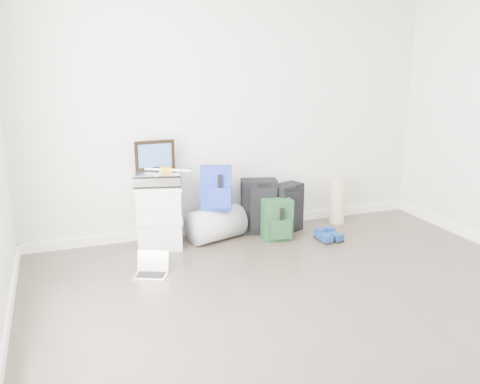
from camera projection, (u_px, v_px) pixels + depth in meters
name	position (u px, v px, depth m)	size (l,w,h in m)	color
ground	(354.00, 341.00, 3.48)	(5.00, 5.00, 0.00)	#3E362D
room_envelope	(370.00, 85.00, 3.04)	(4.52, 5.02, 2.71)	silver
boxes_stack	(159.00, 216.00, 5.11)	(0.52, 0.46, 0.65)	silver
briefcase	(158.00, 179.00, 5.01)	(0.45, 0.33, 0.13)	#B2B2B7
painting	(155.00, 155.00, 5.04)	(0.40, 0.04, 0.30)	black
drone	(166.00, 170.00, 5.00)	(0.46, 0.46, 0.05)	gold
duffel_bag	(216.00, 224.00, 5.34)	(0.35, 0.35, 0.57)	#95979D
blue_backpack	(216.00, 189.00, 5.21)	(0.36, 0.31, 0.45)	navy
large_suitcase	(259.00, 206.00, 5.54)	(0.43, 0.33, 0.60)	black
green_backpack	(277.00, 220.00, 5.36)	(0.33, 0.26, 0.43)	#153A25
carry_on	(287.00, 208.00, 5.59)	(0.39, 0.33, 0.54)	black
shoes	(328.00, 237.00, 5.36)	(0.24, 0.27, 0.08)	black
rolled_rug	(338.00, 200.00, 5.88)	(0.17, 0.17, 0.53)	tan
laptop	(152.00, 269.00, 4.53)	(0.34, 0.30, 0.20)	silver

